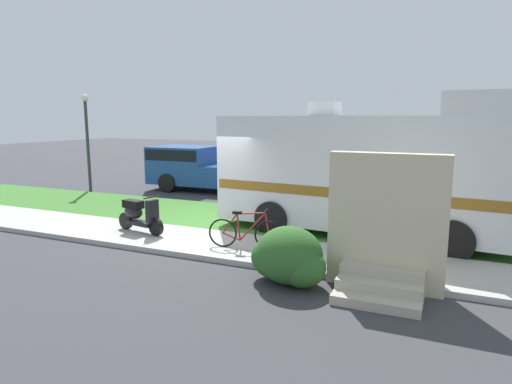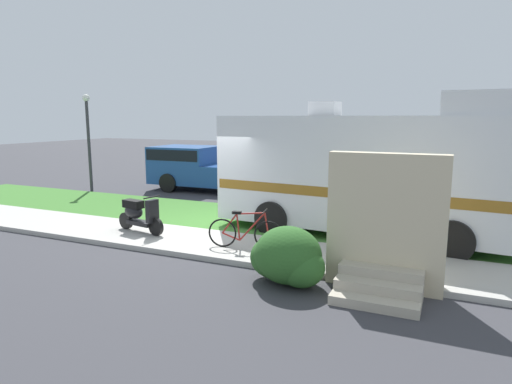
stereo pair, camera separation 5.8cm
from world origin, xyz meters
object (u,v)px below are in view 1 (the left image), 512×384
Objects in this scene: motorhome_rv at (369,170)px; bottle_spare at (394,265)px; scooter at (138,214)px; bottle_green at (378,259)px; pickup_truck_near at (205,167)px; street_lamp_post at (87,133)px; bicycle at (246,232)px.

motorhome_rv reaches higher than bottle_spare.
scooter is (-5.26, -2.44, -1.10)m from motorhome_rv.
scooter reaches higher than bottle_spare.
bottle_green is at bearing 148.96° from bottle_spare.
motorhome_rv reaches higher than pickup_truck_near.
scooter is at bearing -37.40° from street_lamp_post.
street_lamp_post reaches higher than motorhome_rv.
bicycle is 2.88m from bottle_green.
bottle_spare is at bearing -3.33° from scooter.
street_lamp_post is (-11.48, 2.32, 0.71)m from motorhome_rv.
motorhome_rv is at bearing 104.78° from bottle_green.
street_lamp_post is (-12.48, 5.12, 2.16)m from bottle_spare.
bicycle is 5.55× the size of bottle_green.
scooter is 0.28× the size of pickup_truck_near.
pickup_truck_near is 10.75m from bottle_green.
bicycle is at bearing -28.06° from street_lamp_post.
scooter is 5.96m from bottle_green.
bicycle is at bearing 177.08° from bottle_spare.
bottle_spare is (3.18, -0.16, -0.26)m from bicycle.
bottle_green is at bearing -75.22° from motorhome_rv.
scooter is at bearing -155.09° from motorhome_rv.
motorhome_rv is 29.96× the size of bottle_spare.
street_lamp_post is (-6.22, 4.76, 1.81)m from scooter.
bottle_green is at bearing 0.53° from bicycle.
scooter reaches higher than bottle_green.
motorhome_rv is at bearing 50.54° from bicycle.
street_lamp_post reaches higher than scooter.
bicycle is at bearing -179.47° from bottle_green.
bottle_spare is at bearing -31.04° from bottle_green.
street_lamp_post is at bearing 157.69° from bottle_spare.
pickup_truck_near reaches higher than scooter.
bicycle is 0.30× the size of pickup_truck_near.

